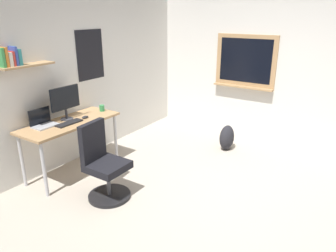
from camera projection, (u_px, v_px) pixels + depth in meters
name	position (u px, v px, depth m)	size (l,w,h in m)	color
ground_plane	(222.00, 201.00, 3.87)	(5.20, 5.20, 0.00)	#ADA393
wall_back	(74.00, 74.00, 4.70)	(5.00, 0.30, 2.60)	silver
wall_right	(286.00, 66.00, 5.36)	(0.22, 5.00, 2.60)	silver
desk	(70.00, 127.00, 4.37)	(1.39, 0.57, 0.76)	tan
office_chair	(103.00, 166.00, 3.85)	(0.52, 0.52, 0.95)	black
laptop	(43.00, 122.00, 4.15)	(0.31, 0.21, 0.23)	#ADAFB5
monitor_primary	(65.00, 101.00, 4.32)	(0.46, 0.17, 0.46)	#38383D
keyboard	(69.00, 123.00, 4.24)	(0.37, 0.13, 0.02)	black
computer_mouse	(85.00, 117.00, 4.46)	(0.10, 0.06, 0.03)	#262628
coffee_mug	(102.00, 108.00, 4.78)	(0.08, 0.08, 0.09)	#338C4C
backpack	(227.00, 138.00, 5.26)	(0.32, 0.22, 0.42)	#232328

